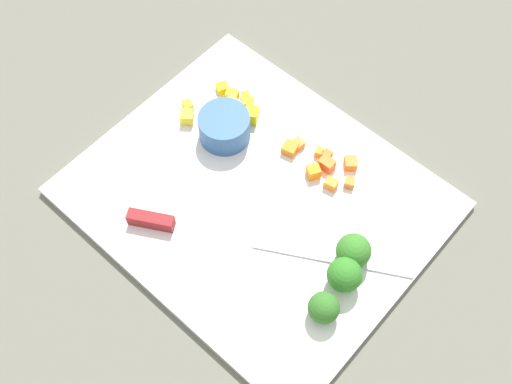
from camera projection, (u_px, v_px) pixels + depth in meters
name	position (u px, v px, depth m)	size (l,w,h in m)	color
ground_plane	(256.00, 200.00, 0.83)	(4.00, 4.00, 0.00)	#656457
cutting_board	(256.00, 198.00, 0.82)	(0.44, 0.37, 0.01)	white
prep_bowl	(224.00, 127.00, 0.85)	(0.07, 0.07, 0.04)	#30588F
chef_knife	(223.00, 235.00, 0.78)	(0.32, 0.19, 0.02)	silver
carrot_dice_0	(290.00, 148.00, 0.85)	(0.02, 0.02, 0.01)	orange
carrot_dice_1	(351.00, 163.00, 0.83)	(0.02, 0.02, 0.01)	orange
carrot_dice_2	(331.00, 184.00, 0.82)	(0.02, 0.01, 0.01)	orange
carrot_dice_3	(327.00, 155.00, 0.84)	(0.01, 0.01, 0.01)	orange
carrot_dice_4	(314.00, 172.00, 0.83)	(0.02, 0.02, 0.02)	orange
carrot_dice_5	(319.00, 152.00, 0.84)	(0.01, 0.01, 0.01)	orange
carrot_dice_6	(350.00, 183.00, 0.82)	(0.01, 0.01, 0.01)	orange
carrot_dice_7	(327.00, 164.00, 0.83)	(0.02, 0.02, 0.02)	orange
carrot_dice_8	(298.00, 144.00, 0.85)	(0.02, 0.01, 0.01)	orange
pepper_dice_0	(231.00, 105.00, 0.88)	(0.02, 0.02, 0.02)	yellow
pepper_dice_1	(187.00, 117.00, 0.87)	(0.02, 0.02, 0.02)	yellow
pepper_dice_2	(223.00, 88.00, 0.90)	(0.02, 0.02, 0.01)	yellow
pepper_dice_3	(188.00, 106.00, 0.88)	(0.01, 0.01, 0.01)	yellow
pepper_dice_4	(247.00, 103.00, 0.88)	(0.02, 0.02, 0.02)	yellow
pepper_dice_5	(251.00, 115.00, 0.87)	(0.02, 0.02, 0.02)	yellow
pepper_dice_6	(245.00, 96.00, 0.89)	(0.01, 0.01, 0.01)	yellow
pepper_dice_7	(232.00, 95.00, 0.89)	(0.01, 0.02, 0.01)	yellow
broccoli_floret_0	(344.00, 275.00, 0.74)	(0.04, 0.04, 0.05)	#82BD58
broccoli_floret_1	(324.00, 308.00, 0.72)	(0.04, 0.04, 0.04)	#80B860
broccoli_floret_2	(353.00, 251.00, 0.75)	(0.04, 0.04, 0.05)	#81AB54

